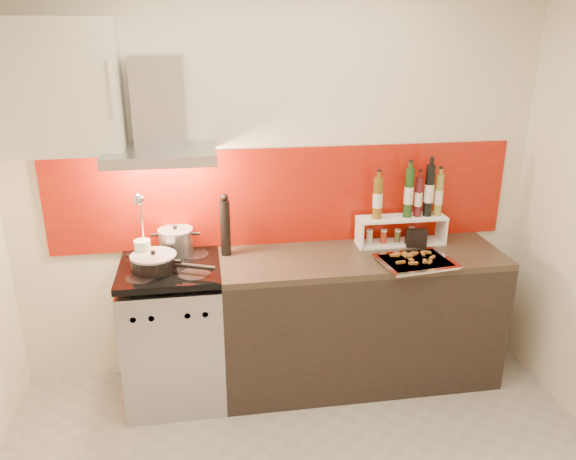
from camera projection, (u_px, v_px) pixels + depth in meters
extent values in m
cube|color=silver|center=(277.00, 184.00, 3.61)|extent=(3.40, 0.02, 2.60)
cube|color=#9C0E08|center=(285.00, 197.00, 3.64)|extent=(3.00, 0.02, 0.64)
cube|color=#B7B7BA|center=(175.00, 336.00, 3.54)|extent=(0.60, 0.60, 0.84)
cube|color=black|center=(174.00, 375.00, 3.30)|extent=(0.50, 0.02, 0.40)
cube|color=#B7B7BA|center=(169.00, 316.00, 3.17)|extent=(0.56, 0.02, 0.12)
cube|color=#FF190C|center=(169.00, 317.00, 3.16)|extent=(0.10, 0.01, 0.04)
cube|color=black|center=(169.00, 268.00, 3.37)|extent=(0.60, 0.60, 0.04)
cube|color=black|center=(359.00, 320.00, 3.71)|extent=(1.80, 0.60, 0.86)
cube|color=#2F231C|center=(362.00, 258.00, 3.55)|extent=(1.80, 0.60, 0.04)
cube|color=#B7B7BA|center=(161.00, 154.00, 3.18)|extent=(0.62, 0.50, 0.06)
cube|color=#B7B7BA|center=(159.00, 100.00, 3.23)|extent=(0.30, 0.18, 0.50)
sphere|color=#FFD18C|center=(134.00, 161.00, 3.18)|extent=(0.07, 0.07, 0.07)
sphere|color=#FFD18C|center=(188.00, 160.00, 3.22)|extent=(0.07, 0.07, 0.07)
cube|color=beige|center=(53.00, 87.00, 3.05)|extent=(0.70, 0.35, 0.72)
cylinder|color=#B7B7BA|center=(176.00, 242.00, 3.52)|extent=(0.22, 0.22, 0.15)
cylinder|color=#99999E|center=(175.00, 230.00, 3.49)|extent=(0.22, 0.22, 0.01)
sphere|color=black|center=(175.00, 227.00, 3.49)|extent=(0.03, 0.03, 0.03)
cylinder|color=black|center=(154.00, 263.00, 3.29)|extent=(0.26, 0.26, 0.08)
cylinder|color=#99999E|center=(153.00, 256.00, 3.28)|extent=(0.27, 0.27, 0.01)
sphere|color=black|center=(153.00, 252.00, 3.27)|extent=(0.03, 0.03, 0.03)
cylinder|color=black|center=(195.00, 266.00, 3.23)|extent=(0.24, 0.13, 0.03)
cylinder|color=silver|center=(143.00, 253.00, 3.36)|extent=(0.10, 0.10, 0.16)
cylinder|color=silver|center=(142.00, 220.00, 3.28)|extent=(0.01, 0.08, 0.30)
sphere|color=silver|center=(138.00, 200.00, 3.17)|extent=(0.07, 0.07, 0.07)
cylinder|color=black|center=(225.00, 228.00, 3.49)|extent=(0.06, 0.06, 0.36)
sphere|color=black|center=(224.00, 198.00, 3.42)|extent=(0.05, 0.05, 0.05)
cube|color=white|center=(400.00, 243.00, 3.72)|extent=(0.59, 0.16, 0.01)
cube|color=white|center=(359.00, 233.00, 3.65)|extent=(0.01, 0.16, 0.17)
cube|color=white|center=(442.00, 229.00, 3.74)|extent=(0.02, 0.16, 0.17)
cube|color=white|center=(402.00, 218.00, 3.66)|extent=(0.59, 0.16, 0.02)
cylinder|color=brown|center=(378.00, 198.00, 3.59)|extent=(0.06, 0.06, 0.27)
cylinder|color=#193714|center=(409.00, 193.00, 3.61)|extent=(0.06, 0.06, 0.32)
cylinder|color=#491317|center=(418.00, 197.00, 3.63)|extent=(0.05, 0.05, 0.26)
cylinder|color=black|center=(429.00, 191.00, 3.63)|extent=(0.06, 0.06, 0.34)
cylinder|color=olive|center=(439.00, 195.00, 3.65)|extent=(0.05, 0.05, 0.27)
cylinder|color=#B7AD95|center=(369.00, 238.00, 3.67)|extent=(0.04, 0.04, 0.08)
cylinder|color=#A5341B|center=(383.00, 237.00, 3.69)|extent=(0.04, 0.04, 0.08)
cylinder|color=brown|center=(397.00, 237.00, 3.70)|extent=(0.04, 0.04, 0.07)
cylinder|color=white|center=(411.00, 235.00, 3.72)|extent=(0.04, 0.04, 0.08)
cube|color=black|center=(416.00, 238.00, 3.66)|extent=(0.14, 0.08, 0.11)
cube|color=silver|center=(416.00, 262.00, 3.41)|extent=(0.46, 0.37, 0.01)
cube|color=silver|center=(416.00, 261.00, 3.41)|extent=(0.48, 0.40, 0.01)
cube|color=red|center=(416.00, 261.00, 3.41)|extent=(0.41, 0.33, 0.01)
cube|color=brown|center=(397.00, 254.00, 3.47)|extent=(0.06, 0.02, 0.01)
cube|color=brown|center=(395.00, 255.00, 3.46)|extent=(0.06, 0.03, 0.01)
cube|color=brown|center=(411.00, 259.00, 3.40)|extent=(0.02, 0.06, 0.01)
cube|color=brown|center=(423.00, 254.00, 3.49)|extent=(0.02, 0.06, 0.01)
cube|color=brown|center=(413.00, 263.00, 3.35)|extent=(0.06, 0.02, 0.01)
cube|color=brown|center=(410.00, 256.00, 3.46)|extent=(0.06, 0.04, 0.01)
cube|color=brown|center=(406.00, 254.00, 3.48)|extent=(0.03, 0.06, 0.01)
cube|color=brown|center=(404.00, 255.00, 3.46)|extent=(0.03, 0.06, 0.01)
cube|color=brown|center=(410.00, 258.00, 3.43)|extent=(0.04, 0.06, 0.01)
cube|color=brown|center=(401.00, 262.00, 3.36)|extent=(0.06, 0.02, 0.01)
cube|color=brown|center=(428.00, 262.00, 3.37)|extent=(0.06, 0.02, 0.01)
cube|color=brown|center=(415.00, 254.00, 3.48)|extent=(0.05, 0.05, 0.01)
cube|color=brown|center=(427.00, 252.00, 3.51)|extent=(0.06, 0.04, 0.01)
cube|color=brown|center=(411.00, 254.00, 3.49)|extent=(0.06, 0.04, 0.01)
cube|color=brown|center=(432.00, 258.00, 3.43)|extent=(0.05, 0.05, 0.01)
cube|color=brown|center=(427.00, 261.00, 3.37)|extent=(0.04, 0.06, 0.01)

